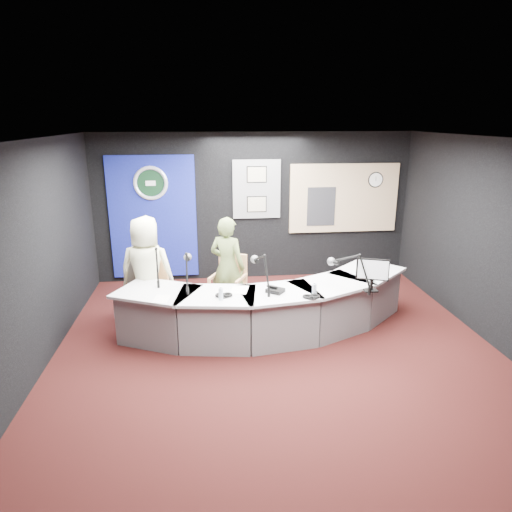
{
  "coord_description": "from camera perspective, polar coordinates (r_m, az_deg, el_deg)",
  "views": [
    {
      "loc": [
        -0.9,
        -5.56,
        3.05
      ],
      "look_at": [
        -0.2,
        0.8,
        1.1
      ],
      "focal_mm": 32.0,
      "sensor_mm": 36.0,
      "label": 1
    }
  ],
  "objects": [
    {
      "name": "notepad",
      "position": [
        6.36,
        -2.09,
        -4.23
      ],
      "size": [
        0.29,
        0.36,
        0.0
      ],
      "primitive_type": "cube",
      "rotation": [
        0.0,
        0.0,
        -0.23
      ],
      "color": "white",
      "rests_on": "broadcast_desk"
    },
    {
      "name": "wall_right",
      "position": [
        6.98,
        27.91,
        1.29
      ],
      "size": [
        0.02,
        6.0,
        2.8
      ],
      "primitive_type": "cube",
      "color": "black",
      "rests_on": "ground"
    },
    {
      "name": "wall_back",
      "position": [
        8.76,
        -0.27,
        6.1
      ],
      "size": [
        6.0,
        0.02,
        2.8
      ],
      "primitive_type": "cube",
      "color": "black",
      "rests_on": "ground"
    },
    {
      "name": "draped_jacket",
      "position": [
        7.34,
        -13.98,
        -2.9
      ],
      "size": [
        0.5,
        0.26,
        0.7
      ],
      "primitive_type": "cube",
      "rotation": [
        0.0,
        0.0,
        -0.35
      ],
      "color": "#6A645A",
      "rests_on": "armchair_left"
    },
    {
      "name": "booth_glow",
      "position": [
        9.04,
        10.94,
        7.1
      ],
      "size": [
        2.0,
        0.02,
        1.2
      ],
      "primitive_type": "cube",
      "color": "beige",
      "rests_on": "booth_window_frame"
    },
    {
      "name": "wall_left",
      "position": [
        6.16,
        -25.94,
        -0.31
      ],
      "size": [
        0.02,
        6.0,
        2.8
      ],
      "primitive_type": "cube",
      "color": "black",
      "rests_on": "ground"
    },
    {
      "name": "equipment_rack",
      "position": [
        8.93,
        8.14,
        6.14
      ],
      "size": [
        0.55,
        0.02,
        0.75
      ],
      "primitive_type": "cube",
      "color": "black",
      "rests_on": "booth_window_frame"
    },
    {
      "name": "boom_mic_b",
      "position": [
        6.45,
        -8.59,
        -1.29
      ],
      "size": [
        0.16,
        0.74,
        0.6
      ],
      "primitive_type": null,
      "color": "black",
      "rests_on": "broadcast_desk"
    },
    {
      "name": "water_bottles",
      "position": [
        6.35,
        5.63,
        -3.5
      ],
      "size": [
        2.29,
        0.52,
        0.18
      ],
      "primitive_type": null,
      "color": "silver",
      "rests_on": "broadcast_desk"
    },
    {
      "name": "booth_window_frame",
      "position": [
        9.05,
        10.92,
        7.12
      ],
      "size": [
        2.12,
        0.06,
        1.32
      ],
      "primitive_type": "cube",
      "color": "tan",
      "rests_on": "wall_back"
    },
    {
      "name": "boom_mic_d",
      "position": [
        6.42,
        11.7,
        -1.56
      ],
      "size": [
        0.54,
        0.58,
        0.6
      ],
      "primitive_type": null,
      "color": "black",
      "rests_on": "broadcast_desk"
    },
    {
      "name": "armchair_left",
      "position": [
        7.15,
        -13.31,
        -4.49
      ],
      "size": [
        0.71,
        0.71,
        0.98
      ],
      "primitive_type": null,
      "rotation": [
        0.0,
        0.0,
        -0.35
      ],
      "color": "tan",
      "rests_on": "ground"
    },
    {
      "name": "headphones_far",
      "position": [
        6.14,
        -4.05,
        -4.89
      ],
      "size": [
        0.2,
        0.2,
        0.03
      ],
      "primitive_type": "torus",
      "color": "black",
      "rests_on": "broadcast_desk"
    },
    {
      "name": "person_man",
      "position": [
        7.03,
        -13.49,
        -1.85
      ],
      "size": [
        0.89,
        0.65,
        1.68
      ],
      "primitive_type": "imported",
      "rotation": [
        0.0,
        0.0,
        2.99
      ],
      "color": "beige",
      "rests_on": "ground"
    },
    {
      "name": "seal_center",
      "position": [
        8.63,
        -13.04,
        8.87
      ],
      "size": [
        0.48,
        0.01,
        0.48
      ],
      "primitive_type": "cylinder",
      "rotation": [
        1.57,
        0.0,
        0.0
      ],
      "color": "black",
      "rests_on": "backdrop_panel"
    },
    {
      "name": "boom_mic_c",
      "position": [
        6.3,
        0.69,
        -1.56
      ],
      "size": [
        0.24,
        0.73,
        0.6
      ],
      "primitive_type": null,
      "color": "black",
      "rests_on": "broadcast_desk"
    },
    {
      "name": "ceiling",
      "position": [
        5.63,
        3.01,
        14.4
      ],
      "size": [
        6.0,
        6.0,
        0.02
      ],
      "primitive_type": "cube",
      "color": "silver",
      "rests_on": "ground"
    },
    {
      "name": "framed_photo_lower",
      "position": [
        8.69,
        0.1,
        6.49
      ],
      "size": [
        0.34,
        0.02,
        0.27
      ],
      "primitive_type": "cube",
      "color": "gray",
      "rests_on": "pinboard"
    },
    {
      "name": "boom_mic_a",
      "position": [
        6.78,
        -12.27,
        -0.6
      ],
      "size": [
        0.19,
        0.74,
        0.6
      ],
      "primitive_type": null,
      "color": "black",
      "rests_on": "broadcast_desk"
    },
    {
      "name": "computer_monitor",
      "position": [
        6.4,
        14.34,
        -1.61
      ],
      "size": [
        0.38,
        0.16,
        0.27
      ],
      "primitive_type": "cube",
      "rotation": [
        0.0,
        0.0,
        -0.34
      ],
      "color": "black",
      "rests_on": "broadcast_desk"
    },
    {
      "name": "paper_stack",
      "position": [
        6.17,
        -11.73,
        -5.28
      ],
      "size": [
        0.24,
        0.31,
        0.0
      ],
      "primitive_type": "cube",
      "rotation": [
        0.0,
        0.0,
        -0.18
      ],
      "color": "white",
      "rests_on": "broadcast_desk"
    },
    {
      "name": "armchair_right",
      "position": [
        7.28,
        -3.54,
        -3.67
      ],
      "size": [
        0.74,
        0.74,
        0.98
      ],
      "primitive_type": null,
      "rotation": [
        0.0,
        0.0,
        -0.45
      ],
      "color": "tan",
      "rests_on": "ground"
    },
    {
      "name": "desk_phone",
      "position": [
        6.27,
        2.42,
        -4.33
      ],
      "size": [
        0.28,
        0.28,
        0.06
      ],
      "primitive_type": "cube",
      "rotation": [
        0.0,
        0.0,
        -0.65
      ],
      "color": "black",
      "rests_on": "broadcast_desk"
    },
    {
      "name": "ground",
      "position": [
        6.4,
        2.62,
        -11.52
      ],
      "size": [
        6.0,
        6.0,
        0.0
      ],
      "primitive_type": "plane",
      "color": "black",
      "rests_on": "ground"
    },
    {
      "name": "headphones_near",
      "position": [
        6.13,
        6.92,
        -5.03
      ],
      "size": [
        0.2,
        0.2,
        0.03
      ],
      "primitive_type": "torus",
      "color": "black",
      "rests_on": "broadcast_desk"
    },
    {
      "name": "framed_photo_upper",
      "position": [
        8.61,
        0.1,
        10.15
      ],
      "size": [
        0.34,
        0.02,
        0.27
      ],
      "primitive_type": "cube",
      "color": "gray",
      "rests_on": "pinboard"
    },
    {
      "name": "broadcast_desk",
      "position": [
        6.72,
        1.51,
        -6.51
      ],
      "size": [
        4.5,
        1.9,
        0.75
      ],
      "primitive_type": null,
      "color": "silver",
      "rests_on": "ground"
    },
    {
      "name": "backdrop_panel",
      "position": [
        8.77,
        -12.73,
        4.7
      ],
      "size": [
        1.6,
        0.05,
        2.3
      ],
      "primitive_type": "cube",
      "color": "navy",
      "rests_on": "wall_back"
    },
    {
      "name": "agency_seal",
      "position": [
        8.62,
        -13.04,
        8.86
      ],
      "size": [
        0.63,
        0.07,
        0.63
      ],
      "primitive_type": "torus",
      "rotation": [
        1.57,
        0.0,
        0.0
      ],
      "color": "silver",
      "rests_on": "backdrop_panel"
    },
    {
      "name": "pinboard",
      "position": [
        8.68,
        0.08,
        8.34
      ],
      "size": [
        0.9,
        0.04,
        1.1
      ],
      "primitive_type": "cube",
      "color": "slate",
      "rests_on": "wall_back"
    },
    {
      "name": "wall_front",
      "position": [
        3.17,
        11.54,
        -14.76
      ],
      "size": [
        6.0,
        0.02,
        2.8
      ],
      "primitive_type": "cube",
      "color": "black",
      "rests_on": "ground"
    },
    {
      "name": "person_woman",
      "position": [
        7.17,
        -3.58,
        -1.35
      ],
      "size": [
        0.7,
        0.62,
        1.6
      ],
      "primitive_type": "imported",
      "rotation": [
        0.0,
        0.0,
        2.61
      ],
      "color": "#5C6C39",
      "rests_on": "ground"
    },
    {
      "name": "wall_clock",
      "position": [
        9.17,
        14.73,
        9.2
      ],
      "size": [
        0.28,
        0.01,
        0.28
      ],
      "primitive_type": "cylinder",
      "rotation": [
        1.57,
        0.0,
        0.0
      ],
      "color": "white",
      "rests_on": "booth_window_frame"
    }
  ]
}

